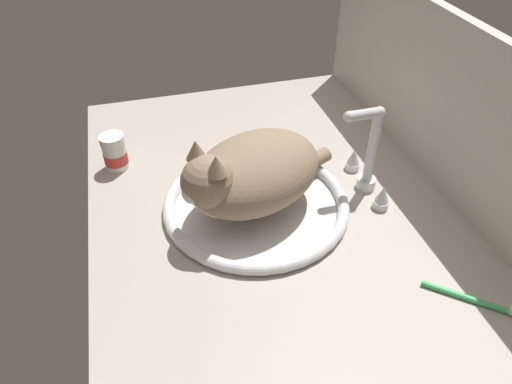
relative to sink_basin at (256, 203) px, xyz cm
name	(u,v)px	position (x,y,z in cm)	size (l,w,h in cm)	color
countertop	(276,223)	(3.86, 2.97, -2.53)	(111.32, 71.08, 3.00)	#ADA399
backsplash_wall	(460,124)	(3.86, 39.71, 14.18)	(111.32, 2.40, 36.42)	beige
sink_basin	(256,203)	(0.00, 0.00, 0.00)	(37.05, 37.05, 2.35)	white
faucet	(368,160)	(0.00, 23.49, 6.24)	(16.62, 9.25, 19.20)	silver
cat	(249,174)	(0.75, -1.61, 8.23)	(29.11, 35.42, 16.86)	#8C755B
pill_bottle	(115,153)	(-21.40, -26.08, 2.80)	(5.28, 5.28, 8.24)	white
toothbrush	(475,300)	(32.11, 27.92, -0.40)	(11.43, 12.88, 1.70)	#3FB266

